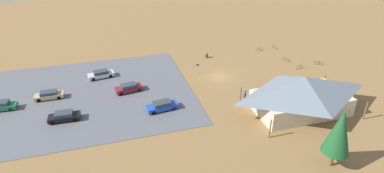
{
  "coord_description": "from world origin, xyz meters",
  "views": [
    {
      "loc": [
        19.76,
        48.48,
        25.67
      ],
      "look_at": [
        6.6,
        4.53,
        1.2
      ],
      "focal_mm": 29.0,
      "sensor_mm": 36.0,
      "label": 1
    }
  ],
  "objects_px": {
    "bicycle_white_yard_center": "(295,81)",
    "bicycle_orange_near_sign": "(300,67)",
    "trash_bin": "(207,56)",
    "bicycle_black_near_porch": "(318,63)",
    "bicycle_purple_lone_east": "(260,49)",
    "car_green_aisle_side": "(0,106)",
    "pine_east": "(340,132)",
    "lot_sign": "(198,67)",
    "bicycle_yellow_back_row": "(274,47)",
    "car_maroon_far_end": "(129,88)",
    "visitor_crossing_yard": "(245,93)",
    "bicycle_red_edge_north": "(286,59)",
    "car_tan_inner_stall": "(49,95)",
    "bike_pavilion": "(302,93)",
    "car_blue_front_row": "(162,106)",
    "car_silver_back_corner": "(101,74)",
    "car_black_end_stall": "(64,116)",
    "bicycle_teal_yard_right": "(311,86)"
  },
  "relations": [
    {
      "from": "bicycle_white_yard_center",
      "to": "bicycle_orange_near_sign",
      "type": "distance_m",
      "value": 6.81
    },
    {
      "from": "trash_bin",
      "to": "bicycle_black_near_porch",
      "type": "relative_size",
      "value": 0.65
    },
    {
      "from": "bicycle_purple_lone_east",
      "to": "trash_bin",
      "type": "bearing_deg",
      "value": 1.6
    },
    {
      "from": "bicycle_purple_lone_east",
      "to": "car_green_aisle_side",
      "type": "distance_m",
      "value": 50.93
    },
    {
      "from": "bicycle_black_near_porch",
      "to": "pine_east",
      "type": "bearing_deg",
      "value": 56.27
    },
    {
      "from": "bicycle_black_near_porch",
      "to": "car_green_aisle_side",
      "type": "height_order",
      "value": "car_green_aisle_side"
    },
    {
      "from": "pine_east",
      "to": "lot_sign",
      "type": "bearing_deg",
      "value": -74.92
    },
    {
      "from": "bicycle_yellow_back_row",
      "to": "car_maroon_far_end",
      "type": "xyz_separation_m",
      "value": [
        34.17,
        11.03,
        0.38
      ]
    },
    {
      "from": "lot_sign",
      "to": "visitor_crossing_yard",
      "type": "distance_m",
      "value": 11.88
    },
    {
      "from": "lot_sign",
      "to": "bicycle_white_yard_center",
      "type": "height_order",
      "value": "lot_sign"
    },
    {
      "from": "pine_east",
      "to": "bicycle_yellow_back_row",
      "type": "distance_m",
      "value": 38.77
    },
    {
      "from": "trash_bin",
      "to": "car_maroon_far_end",
      "type": "xyz_separation_m",
      "value": [
        17.54,
        10.34,
        0.29
      ]
    },
    {
      "from": "bicycle_purple_lone_east",
      "to": "bicycle_red_edge_north",
      "type": "relative_size",
      "value": 1.2
    },
    {
      "from": "bicycle_red_edge_north",
      "to": "trash_bin",
      "type": "bearing_deg",
      "value": -22.8
    },
    {
      "from": "trash_bin",
      "to": "car_tan_inner_stall",
      "type": "xyz_separation_m",
      "value": [
        30.26,
        9.08,
        0.27
      ]
    },
    {
      "from": "bike_pavilion",
      "to": "car_green_aisle_side",
      "type": "height_order",
      "value": "bike_pavilion"
    },
    {
      "from": "bicycle_red_edge_north",
      "to": "bicycle_yellow_back_row",
      "type": "bearing_deg",
      "value": -101.06
    },
    {
      "from": "lot_sign",
      "to": "bicycle_purple_lone_east",
      "type": "relative_size",
      "value": 1.31
    },
    {
      "from": "bicycle_black_near_porch",
      "to": "bicycle_red_edge_north",
      "type": "xyz_separation_m",
      "value": [
        5.17,
        -3.55,
        -0.03
      ]
    },
    {
      "from": "bicycle_orange_near_sign",
      "to": "car_maroon_far_end",
      "type": "height_order",
      "value": "car_maroon_far_end"
    },
    {
      "from": "pine_east",
      "to": "car_blue_front_row",
      "type": "bearing_deg",
      "value": -46.82
    },
    {
      "from": "car_maroon_far_end",
      "to": "visitor_crossing_yard",
      "type": "distance_m",
      "value": 19.5
    },
    {
      "from": "car_maroon_far_end",
      "to": "car_green_aisle_side",
      "type": "xyz_separation_m",
      "value": [
        19.52,
        0.28,
        0.02
      ]
    },
    {
      "from": "bicycle_yellow_back_row",
      "to": "car_tan_inner_stall",
      "type": "xyz_separation_m",
      "value": [
        46.9,
        9.77,
        0.36
      ]
    },
    {
      "from": "bicycle_yellow_back_row",
      "to": "bicycle_red_edge_north",
      "type": "xyz_separation_m",
      "value": [
        1.39,
        7.09,
        -0.02
      ]
    },
    {
      "from": "pine_east",
      "to": "car_silver_back_corner",
      "type": "relative_size",
      "value": 1.59
    },
    {
      "from": "bicycle_black_near_porch",
      "to": "bicycle_purple_lone_east",
      "type": "xyz_separation_m",
      "value": [
        7.74,
        -10.32,
        -0.01
      ]
    },
    {
      "from": "pine_east",
      "to": "bicycle_purple_lone_east",
      "type": "height_order",
      "value": "pine_east"
    },
    {
      "from": "car_silver_back_corner",
      "to": "visitor_crossing_yard",
      "type": "height_order",
      "value": "visitor_crossing_yard"
    },
    {
      "from": "car_green_aisle_side",
      "to": "bicycle_white_yard_center",
      "type": "bearing_deg",
      "value": 173.98
    },
    {
      "from": "bike_pavilion",
      "to": "lot_sign",
      "type": "relative_size",
      "value": 7.19
    },
    {
      "from": "lot_sign",
      "to": "bicycle_black_near_porch",
      "type": "bearing_deg",
      "value": 173.36
    },
    {
      "from": "trash_bin",
      "to": "car_tan_inner_stall",
      "type": "distance_m",
      "value": 31.6
    },
    {
      "from": "trash_bin",
      "to": "bicycle_orange_near_sign",
      "type": "distance_m",
      "value": 18.94
    },
    {
      "from": "bicycle_white_yard_center",
      "to": "bicycle_yellow_back_row",
      "type": "height_order",
      "value": "bicycle_yellow_back_row"
    },
    {
      "from": "pine_east",
      "to": "bicycle_purple_lone_east",
      "type": "relative_size",
      "value": 4.58
    },
    {
      "from": "pine_east",
      "to": "car_silver_back_corner",
      "type": "distance_m",
      "value": 40.96
    },
    {
      "from": "bike_pavilion",
      "to": "car_silver_back_corner",
      "type": "xyz_separation_m",
      "value": [
        28.62,
        -20.41,
        -2.45
      ]
    },
    {
      "from": "car_black_end_stall",
      "to": "bicycle_teal_yard_right",
      "type": "bearing_deg",
      "value": 177.68
    },
    {
      "from": "lot_sign",
      "to": "bicycle_teal_yard_right",
      "type": "height_order",
      "value": "lot_sign"
    },
    {
      "from": "bicycle_orange_near_sign",
      "to": "bicycle_yellow_back_row",
      "type": "distance_m",
      "value": 11.24
    },
    {
      "from": "lot_sign",
      "to": "car_silver_back_corner",
      "type": "bearing_deg",
      "value": -11.55
    },
    {
      "from": "bike_pavilion",
      "to": "bicycle_white_yard_center",
      "type": "distance_m",
      "value": 9.81
    },
    {
      "from": "bicycle_black_near_porch",
      "to": "bicycle_teal_yard_right",
      "type": "height_order",
      "value": "bicycle_black_near_porch"
    },
    {
      "from": "bicycle_black_near_porch",
      "to": "visitor_crossing_yard",
      "type": "bearing_deg",
      "value": 21.91
    },
    {
      "from": "car_blue_front_row",
      "to": "visitor_crossing_yard",
      "type": "relative_size",
      "value": 2.89
    },
    {
      "from": "pine_east",
      "to": "visitor_crossing_yard",
      "type": "height_order",
      "value": "pine_east"
    },
    {
      "from": "bicycle_yellow_back_row",
      "to": "car_silver_back_corner",
      "type": "relative_size",
      "value": 0.36
    },
    {
      "from": "bicycle_teal_yard_right",
      "to": "car_blue_front_row",
      "type": "bearing_deg",
      "value": -0.88
    },
    {
      "from": "lot_sign",
      "to": "car_blue_front_row",
      "type": "relative_size",
      "value": 0.44
    }
  ]
}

